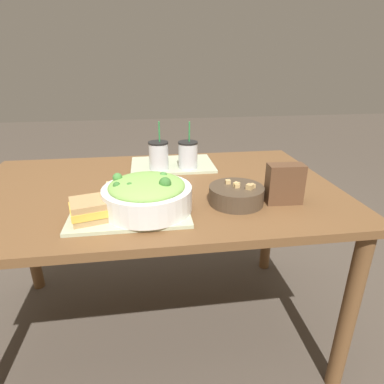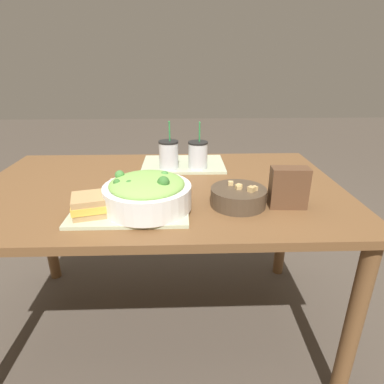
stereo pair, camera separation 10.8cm
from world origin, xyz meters
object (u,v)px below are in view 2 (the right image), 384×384
Objects in this scene: drink_cup_red at (198,156)px; chip_bag at (289,188)px; baguette_near at (129,187)px; drink_cup_dark at (169,156)px; salad_bowl at (147,192)px; sandwich_near at (96,204)px; soup_bowl at (238,196)px.

drink_cup_red is 0.50m from chip_bag.
drink_cup_dark reaches higher than baguette_near.
baguette_near is (-0.08, 0.11, -0.02)m from salad_bowl.
baguette_near is at bearing 44.74° from sandwich_near.
chip_bag reaches higher than soup_bowl.
salad_bowl is 0.47m from drink_cup_red.
drink_cup_red is at bearing -44.13° from baguette_near.
soup_bowl is at bearing 6.15° from salad_bowl.
drink_cup_dark reaches higher than drink_cup_red.
chip_bag reaches higher than salad_bowl.
soup_bowl reaches higher than sandwich_near.
drink_cup_red reaches higher than salad_bowl.
salad_bowl is 0.43m from drink_cup_dark.
chip_bag is (0.43, -0.41, -0.00)m from drink_cup_dark.
soup_bowl is 0.47m from drink_cup_dark.
sandwich_near is at bearing 145.81° from baguette_near.
salad_bowl is 1.35× the size of drink_cup_dark.
baguette_near is 0.59× the size of drink_cup_red.
baguette_near is 0.88× the size of chip_bag.
drink_cup_red is at bearing 65.71° from salad_bowl.
chip_bag is at bearing 1.81° from salad_bowl.
baguette_near is at bearing 169.57° from soup_bowl.
drink_cup_dark reaches higher than chip_bag.
soup_bowl is at bearing -72.43° from drink_cup_red.
drink_cup_dark is (0.14, 0.32, 0.03)m from baguette_near.
soup_bowl is 1.55× the size of baguette_near.
salad_bowl is 0.17m from sandwich_near.
baguette_near is at bearing -113.21° from drink_cup_dark.
soup_bowl is 0.91× the size of drink_cup_red.
drink_cup_dark is at bearing -26.96° from baguette_near.
soup_bowl is 1.11× the size of sandwich_near.
sandwich_near is at bearing -115.58° from drink_cup_dark.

